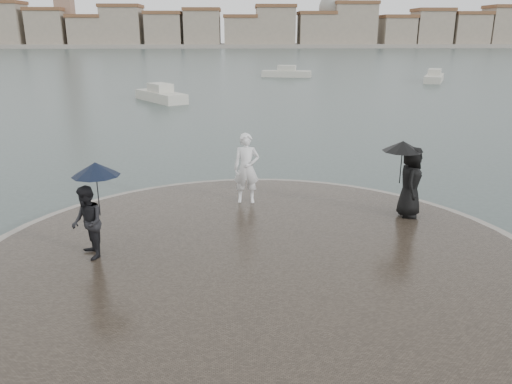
{
  "coord_description": "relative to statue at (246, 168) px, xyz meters",
  "views": [
    {
      "loc": [
        -0.34,
        -5.92,
        4.9
      ],
      "look_at": [
        0.0,
        4.8,
        1.45
      ],
      "focal_mm": 35.0,
      "sensor_mm": 36.0,
      "label": 1
    }
  ],
  "objects": [
    {
      "name": "kerb_ring",
      "position": [
        0.18,
        -3.81,
        -1.17
      ],
      "size": [
        12.5,
        12.5,
        0.32
      ],
      "primitive_type": "cylinder",
      "color": "gray",
      "rests_on": "ground"
    },
    {
      "name": "quay_tip",
      "position": [
        0.18,
        -3.81,
        -1.15
      ],
      "size": [
        11.9,
        11.9,
        0.36
      ],
      "primitive_type": "cylinder",
      "color": "#2D261E",
      "rests_on": "ground"
    },
    {
      "name": "statue",
      "position": [
        0.0,
        0.0,
        0.0
      ],
      "size": [
        0.72,
        0.49,
        1.94
      ],
      "primitive_type": "imported",
      "rotation": [
        0.0,
        0.0,
        -0.03
      ],
      "color": "white",
      "rests_on": "quay_tip"
    },
    {
      "name": "visitor_left",
      "position": [
        -3.27,
        -3.48,
        0.12
      ],
      "size": [
        1.18,
        1.06,
        2.04
      ],
      "color": "black",
      "rests_on": "quay_tip"
    },
    {
      "name": "visitor_right",
      "position": [
        4.09,
        -1.23,
        0.14
      ],
      "size": [
        1.18,
        1.12,
        1.95
      ],
      "color": "black",
      "rests_on": "quay_tip"
    },
    {
      "name": "far_skyline",
      "position": [
        -6.11,
        153.4,
        4.28
      ],
      "size": [
        260.0,
        20.0,
        37.0
      ],
      "color": "gray",
      "rests_on": "ground"
    },
    {
      "name": "boats",
      "position": [
        6.3,
        35.69,
        -0.95
      ],
      "size": [
        29.85,
        24.52,
        1.5
      ],
      "color": "#BAB7A7",
      "rests_on": "ground"
    }
  ]
}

